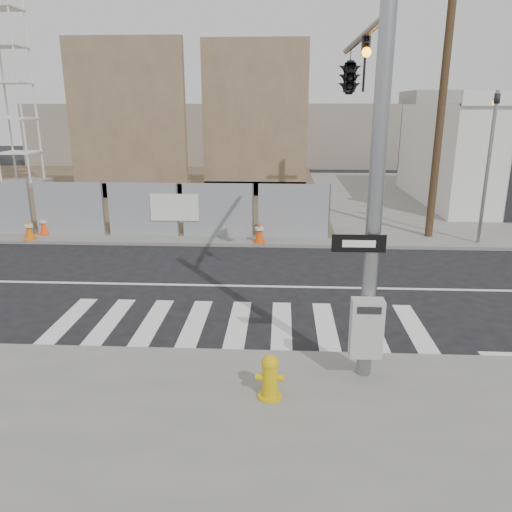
{
  "coord_description": "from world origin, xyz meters",
  "views": [
    {
      "loc": [
        0.96,
        -13.02,
        4.8
      ],
      "look_at": [
        0.37,
        -1.72,
        1.4
      ],
      "focal_mm": 35.0,
      "sensor_mm": 36.0,
      "label": 1
    }
  ],
  "objects_px": {
    "traffic_cone_c": "(29,229)",
    "traffic_cone_b": "(44,224)",
    "crane_tower": "(3,29)",
    "signal_pole": "(357,107)",
    "fire_hydrant": "(270,377)",
    "traffic_cone_d": "(259,232)"
  },
  "relations": [
    {
      "from": "traffic_cone_c",
      "to": "traffic_cone_b",
      "type": "bearing_deg",
      "value": 77.13
    },
    {
      "from": "crane_tower",
      "to": "traffic_cone_b",
      "type": "relative_size",
      "value": 23.56
    },
    {
      "from": "signal_pole",
      "to": "fire_hydrant",
      "type": "bearing_deg",
      "value": -114.87
    },
    {
      "from": "crane_tower",
      "to": "fire_hydrant",
      "type": "height_order",
      "value": "crane_tower"
    },
    {
      "from": "crane_tower",
      "to": "traffic_cone_c",
      "type": "bearing_deg",
      "value": -62.15
    },
    {
      "from": "fire_hydrant",
      "to": "signal_pole",
      "type": "bearing_deg",
      "value": 79.49
    },
    {
      "from": "signal_pole",
      "to": "traffic_cone_d",
      "type": "bearing_deg",
      "value": 110.28
    },
    {
      "from": "signal_pole",
      "to": "crane_tower",
      "type": "distance_m",
      "value": 26.21
    },
    {
      "from": "fire_hydrant",
      "to": "traffic_cone_b",
      "type": "height_order",
      "value": "fire_hydrant"
    },
    {
      "from": "crane_tower",
      "to": "traffic_cone_d",
      "type": "relative_size",
      "value": 22.83
    },
    {
      "from": "fire_hydrant",
      "to": "traffic_cone_b",
      "type": "bearing_deg",
      "value": 144.01
    },
    {
      "from": "crane_tower",
      "to": "fire_hydrant",
      "type": "bearing_deg",
      "value": -55.12
    },
    {
      "from": "traffic_cone_b",
      "to": "traffic_cone_d",
      "type": "distance_m",
      "value": 8.28
    },
    {
      "from": "traffic_cone_c",
      "to": "traffic_cone_d",
      "type": "relative_size",
      "value": 0.99
    },
    {
      "from": "signal_pole",
      "to": "traffic_cone_d",
      "type": "relative_size",
      "value": 8.8
    },
    {
      "from": "signal_pole",
      "to": "traffic_cone_c",
      "type": "relative_size",
      "value": 8.85
    },
    {
      "from": "traffic_cone_b",
      "to": "traffic_cone_c",
      "type": "bearing_deg",
      "value": -102.87
    },
    {
      "from": "signal_pole",
      "to": "traffic_cone_c",
      "type": "bearing_deg",
      "value": 149.75
    },
    {
      "from": "crane_tower",
      "to": "fire_hydrant",
      "type": "xyz_separation_m",
      "value": [
        15.81,
        -22.68,
        -8.52
      ]
    },
    {
      "from": "traffic_cone_b",
      "to": "traffic_cone_c",
      "type": "distance_m",
      "value": 0.83
    },
    {
      "from": "fire_hydrant",
      "to": "traffic_cone_d",
      "type": "distance_m",
      "value": 9.92
    },
    {
      "from": "signal_pole",
      "to": "traffic_cone_d",
      "type": "xyz_separation_m",
      "value": [
        -2.31,
        6.27,
        -4.27
      ]
    }
  ]
}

